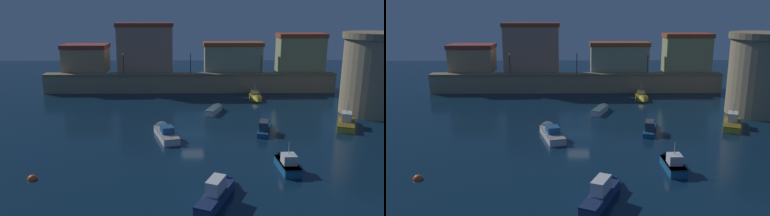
% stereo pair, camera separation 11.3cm
% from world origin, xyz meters
% --- Properties ---
extents(ground_plane, '(129.08, 129.08, 0.00)m').
position_xyz_m(ground_plane, '(0.00, 0.00, 0.00)').
color(ground_plane, '#0C2338').
extents(quay_wall, '(48.74, 2.38, 3.25)m').
position_xyz_m(quay_wall, '(0.00, 22.55, 1.64)').
color(quay_wall, '#9E8966').
rests_on(quay_wall, ground).
extents(old_town_backdrop, '(45.35, 5.34, 8.45)m').
position_xyz_m(old_town_backdrop, '(0.33, 25.55, 6.25)').
color(old_town_backdrop, tan).
rests_on(old_town_backdrop, ground).
extents(fortress_tower, '(8.83, 8.83, 10.81)m').
position_xyz_m(fortress_tower, '(24.25, 8.46, 5.47)').
color(fortress_tower, '#9E8966').
rests_on(fortress_tower, ground).
extents(quay_lamp_0, '(0.32, 0.32, 3.31)m').
position_xyz_m(quay_lamp_0, '(-11.07, 22.55, 5.46)').
color(quay_lamp_0, black).
rests_on(quay_lamp_0, quay_wall).
extents(quay_lamp_1, '(0.32, 0.32, 3.48)m').
position_xyz_m(quay_lamp_1, '(0.08, 22.55, 5.56)').
color(quay_lamp_1, black).
rests_on(quay_lamp_1, quay_wall).
extents(quay_lamp_2, '(0.32, 0.32, 3.35)m').
position_xyz_m(quay_lamp_2, '(11.92, 22.55, 5.48)').
color(quay_lamp_2, black).
rests_on(quay_lamp_2, quay_wall).
extents(moored_boat_0, '(3.94, 6.68, 2.08)m').
position_xyz_m(moored_boat_0, '(1.63, -15.71, 0.61)').
color(moored_boat_0, navy).
rests_on(moored_boat_0, ground).
extents(moored_boat_1, '(1.98, 6.88, 2.83)m').
position_xyz_m(moored_boat_1, '(10.15, 17.06, 0.41)').
color(moored_boat_1, gold).
rests_on(moored_boat_1, ground).
extents(moored_boat_2, '(3.50, 7.04, 1.88)m').
position_xyz_m(moored_boat_2, '(-3.16, -0.70, 0.46)').
color(moored_boat_2, white).
rests_on(moored_boat_2, ground).
extents(moored_boat_3, '(3.01, 5.31, 1.11)m').
position_xyz_m(moored_boat_3, '(3.27, 9.48, 0.41)').
color(moored_boat_3, white).
rests_on(moored_boat_3, ground).
extents(moored_boat_4, '(1.62, 4.76, 3.00)m').
position_xyz_m(moored_boat_4, '(8.09, -10.04, 0.53)').
color(moored_boat_4, '#195689').
rests_on(moored_boat_4, ground).
extents(moored_boat_5, '(4.15, 6.73, 3.44)m').
position_xyz_m(moored_boat_5, '(18.73, 2.94, 0.52)').
color(moored_boat_5, gold).
rests_on(moored_boat_5, ground).
extents(moored_boat_6, '(2.82, 6.57, 1.77)m').
position_xyz_m(moored_boat_6, '(8.41, 1.14, 0.45)').
color(moored_boat_6, '#195689').
rests_on(moored_boat_6, ground).
extents(mooring_buoy_0, '(0.79, 0.79, 0.79)m').
position_xyz_m(mooring_buoy_0, '(-13.58, -12.13, 0.00)').
color(mooring_buoy_0, '#EA4C19').
rests_on(mooring_buoy_0, ground).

